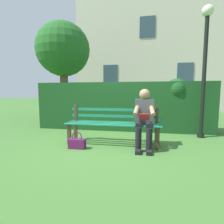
% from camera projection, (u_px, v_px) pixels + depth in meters
% --- Properties ---
extents(ground, '(60.00, 60.00, 0.00)m').
position_uv_depth(ground, '(113.00, 144.00, 3.83)').
color(ground, '#3D6B2D').
extents(park_bench, '(2.03, 0.52, 0.86)m').
position_uv_depth(park_bench, '(113.00, 124.00, 3.84)').
color(park_bench, '#4C3828').
rests_on(park_bench, ground).
extents(person_seated, '(0.44, 0.73, 1.20)m').
position_uv_depth(person_seated, '(144.00, 117.00, 3.53)').
color(person_seated, '#4C4C51').
rests_on(person_seated, ground).
extents(hedge_backdrop, '(5.14, 0.75, 1.51)m').
position_uv_depth(hedge_backdrop, '(123.00, 105.00, 5.28)').
color(hedge_backdrop, '#19471E').
rests_on(hedge_backdrop, ground).
extents(tree, '(2.41, 2.29, 4.12)m').
position_uv_depth(tree, '(62.00, 52.00, 7.60)').
color(tree, brown).
rests_on(tree, ground).
extents(building_facade, '(8.87, 3.30, 8.01)m').
position_uv_depth(building_facade, '(147.00, 50.00, 11.94)').
color(building_facade, beige).
rests_on(building_facade, ground).
extents(handbag, '(0.34, 0.14, 0.35)m').
position_uv_depth(handbag, '(77.00, 143.00, 3.51)').
color(handbag, '#59194C').
rests_on(handbag, ground).
extents(lamp_post, '(0.27, 0.27, 3.15)m').
position_uv_depth(lamp_post, '(205.00, 56.00, 4.17)').
color(lamp_post, black).
rests_on(lamp_post, ground).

